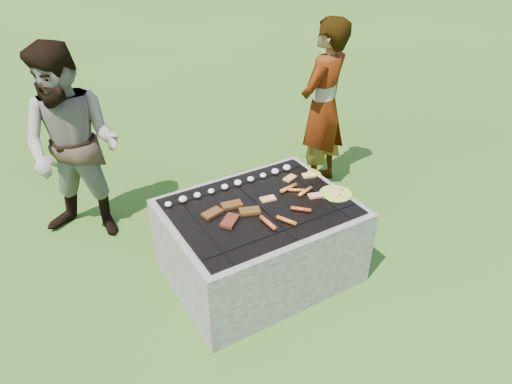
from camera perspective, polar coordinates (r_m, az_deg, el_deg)
lawn at (r=3.57m, az=0.42°, el=-9.90°), size 60.00×60.00×0.00m
fire_pit at (r=3.39m, az=0.44°, el=-6.37°), size 1.30×1.00×0.62m
mushrooms at (r=3.41m, az=-2.71°, el=1.04°), size 1.06×0.06×0.04m
pork_slabs at (r=3.11m, az=-3.12°, el=-2.59°), size 0.39×0.29×0.02m
sausages at (r=3.19m, az=4.20°, el=-1.56°), size 0.53×0.43×0.03m
bread_on_grate at (r=3.36m, az=4.35°, el=0.18°), size 0.44×0.39×0.01m
plate_far at (r=3.59m, az=6.69°, el=2.13°), size 0.24×0.24×0.03m
plate_near at (r=3.38m, az=9.93°, el=-0.22°), size 0.26×0.26×0.03m
cook at (r=4.34m, az=8.35°, el=10.44°), size 0.69×0.58×1.62m
bystander at (r=3.81m, az=-21.84°, el=5.16°), size 0.99×0.97×1.61m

